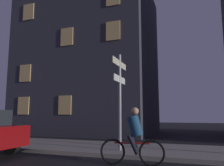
{
  "coord_description": "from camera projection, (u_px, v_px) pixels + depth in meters",
  "views": [
    {
      "loc": [
        3.35,
        -1.74,
        1.4
      ],
      "look_at": [
        0.51,
        6.25,
        2.59
      ],
      "focal_mm": 36.25,
      "sensor_mm": 36.0,
      "label": 1
    }
  ],
  "objects": [
    {
      "name": "signpost",
      "position": [
        120.0,
        92.0,
        8.38
      ],
      "size": [
        0.12,
        1.59,
        3.51
      ],
      "color": "gray",
      "rests_on": "sidewalk_kerb"
    },
    {
      "name": "sidewalk_kerb",
      "position": [
        106.0,
        148.0,
        9.08
      ],
      "size": [
        40.0,
        3.27,
        0.14
      ],
      "primitive_type": "cube",
      "color": "gray",
      "rests_on": "ground_plane"
    },
    {
      "name": "cyclist",
      "position": [
        133.0,
        138.0,
        6.34
      ],
      "size": [
        1.81,
        0.37,
        1.61
      ],
      "color": "black",
      "rests_on": "ground_plane"
    },
    {
      "name": "building_left_block",
      "position": [
        91.0,
        44.0,
        18.56
      ],
      "size": [
        9.7,
        7.66,
        14.23
      ],
      "color": "#383842",
      "rests_on": "ground_plane"
    }
  ]
}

